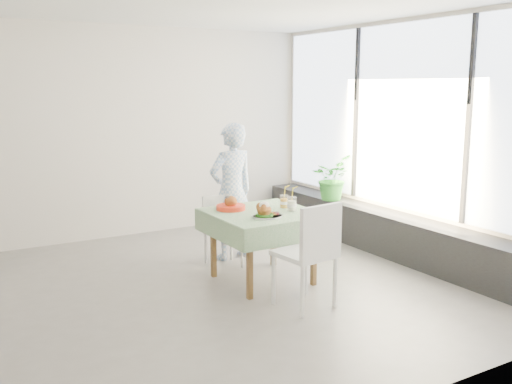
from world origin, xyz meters
TOP-DOWN VIEW (x-y plane):
  - floor at (0.00, 0.00)m, footprint 6.00×6.00m
  - wall_back at (0.00, 2.50)m, footprint 6.00×0.02m
  - wall_front at (0.00, -2.50)m, footprint 6.00×0.02m
  - wall_right at (3.00, 0.00)m, footprint 0.02×5.00m
  - window_pane at (2.97, 0.00)m, footprint 0.01×4.80m
  - window_ledge at (2.80, 0.00)m, footprint 0.40×4.80m
  - cafe_table at (0.96, -0.04)m, footprint 1.05×1.05m
  - chair_far at (0.85, 0.65)m, footprint 0.41×0.41m
  - chair_near at (0.94, -0.84)m, footprint 0.52×0.52m
  - diner at (1.06, 0.84)m, footprint 0.62×0.44m
  - main_dish at (0.85, -0.27)m, footprint 0.32×0.32m
  - juice_cup_orange at (1.26, 0.02)m, footprint 0.10×0.10m
  - juice_cup_lemonade at (1.25, -0.14)m, footprint 0.10×0.10m
  - second_dish at (0.73, 0.22)m, footprint 0.31×0.31m
  - potted_plant at (2.70, 1.07)m, footprint 0.72×0.71m

SIDE VIEW (x-z plane):
  - floor at x=0.00m, z-range 0.00..0.00m
  - chair_far at x=0.85m, z-range -0.15..0.64m
  - window_ledge at x=2.80m, z-range 0.00..0.50m
  - chair_near at x=0.94m, z-range -0.19..0.80m
  - cafe_table at x=0.96m, z-range 0.09..0.83m
  - second_dish at x=0.73m, z-range 0.71..0.86m
  - main_dish at x=0.85m, z-range 0.71..0.88m
  - diner at x=1.06m, z-range 0.00..1.60m
  - potted_plant at x=2.70m, z-range 0.50..1.10m
  - juice_cup_orange at x=1.26m, z-range 0.67..0.94m
  - juice_cup_lemonade at x=1.25m, z-range 0.66..0.95m
  - wall_back at x=0.00m, z-range 0.00..2.80m
  - wall_front at x=0.00m, z-range 0.00..2.80m
  - wall_right at x=3.00m, z-range 0.00..2.80m
  - window_pane at x=2.97m, z-range 0.56..2.74m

